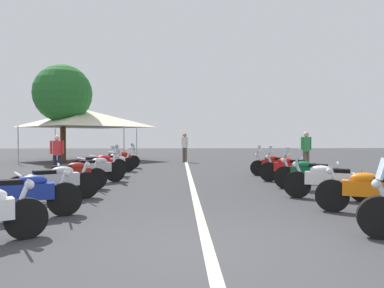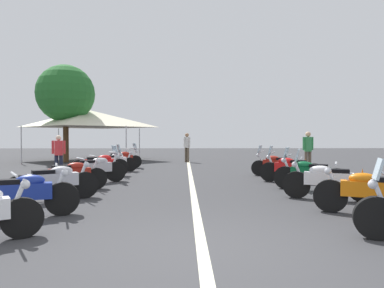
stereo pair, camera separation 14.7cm
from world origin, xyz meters
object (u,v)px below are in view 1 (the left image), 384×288
motorcycle_right_row_3 (309,174)px  motorcycle_right_row_5 (275,164)px  motorcycle_left_row_1 (23,194)px  traffic_cone_0 (362,179)px  motorcycle_left_row_2 (55,182)px  bystander_0 (57,152)px  motorcycle_right_row_2 (328,180)px  traffic_cone_1 (304,167)px  motorcycle_left_row_4 (95,169)px  roadside_tree_0 (63,94)px  motorcycle_right_row_4 (290,168)px  motorcycle_left_row_6 (112,162)px  bystander_2 (185,145)px  bystander_1 (306,148)px  event_tent (85,118)px  motorcycle_left_row_5 (99,164)px  motorcycle_left_row_3 (70,175)px  motorcycle_right_row_1 (374,191)px  motorcycle_left_row_7 (120,159)px

motorcycle_right_row_3 → motorcycle_right_row_5: motorcycle_right_row_3 is taller
motorcycle_right_row_3 → motorcycle_right_row_5: size_ratio=1.01×
motorcycle_left_row_1 → traffic_cone_0: size_ratio=3.33×
motorcycle_left_row_2 → bystander_0: bearing=77.1°
motorcycle_left_row_1 → motorcycle_left_row_2: size_ratio=1.09×
motorcycle_right_row_2 → traffic_cone_1: size_ratio=3.30×
motorcycle_left_row_4 → motorcycle_right_row_3: (-1.66, -6.43, -0.01)m
motorcycle_right_row_3 → roadside_tree_0: roadside_tree_0 is taller
motorcycle_left_row_2 → motorcycle_left_row_1: bearing=-120.5°
motorcycle_right_row_4 → bystander_0: 8.88m
motorcycle_left_row_6 → motorcycle_right_row_4: bearing=-51.3°
motorcycle_left_row_4 → bystander_2: bearing=39.5°
motorcycle_left_row_6 → motorcycle_right_row_2: 9.26m
motorcycle_right_row_4 → bystander_2: bystander_2 is taller
bystander_0 → bystander_1: bearing=-91.1°
bystander_0 → event_tent: (8.27, 1.08, 1.74)m
motorcycle_left_row_5 → motorcycle_right_row_4: size_ratio=1.04×
motorcycle_left_row_3 → traffic_cone_1: 9.17m
motorcycle_left_row_3 → bystander_2: bearing=43.9°
traffic_cone_0 → bystander_0: (4.11, 10.10, 0.62)m
motorcycle_right_row_1 → bystander_0: bystander_0 is taller
motorcycle_left_row_2 → event_tent: bearing=70.7°
motorcycle_left_row_4 → event_tent: (10.82, 3.17, 2.17)m
motorcycle_left_row_4 → motorcycle_left_row_6: motorcycle_left_row_4 is taller
motorcycle_right_row_4 → traffic_cone_0: (-1.54, -1.60, -0.18)m
motorcycle_left_row_2 → bystander_1: 11.10m
motorcycle_left_row_4 → traffic_cone_0: size_ratio=3.04×
motorcycle_left_row_3 → bystander_1: size_ratio=1.09×
motorcycle_left_row_6 → motorcycle_right_row_4: 7.41m
motorcycle_left_row_4 → bystander_0: size_ratio=1.19×
motorcycle_right_row_2 → motorcycle_left_row_4: bearing=-4.5°
motorcycle_left_row_3 → traffic_cone_1: bearing=-1.1°
motorcycle_left_row_6 → motorcycle_left_row_7: motorcycle_left_row_7 is taller
motorcycle_right_row_5 → motorcycle_right_row_4: bearing=115.0°
motorcycle_left_row_2 → traffic_cone_1: (5.80, -7.99, -0.17)m
motorcycle_right_row_5 → motorcycle_left_row_4: bearing=40.3°
motorcycle_right_row_5 → traffic_cone_0: (-3.32, -1.61, -0.16)m
motorcycle_left_row_5 → motorcycle_right_row_5: (0.04, -6.64, -0.02)m
traffic_cone_0 → bystander_0: 10.92m
motorcycle_left_row_5 → event_tent: event_tent is taller
motorcycle_right_row_1 → traffic_cone_0: (3.25, -1.48, -0.17)m
motorcycle_right_row_5 → traffic_cone_0: bearing=140.7°
motorcycle_left_row_6 → bystander_2: bystander_2 is taller
motorcycle_left_row_2 → bystander_2: 12.80m
motorcycle_right_row_2 → motorcycle_right_row_5: (4.92, -0.07, -0.02)m
traffic_cone_1 → motorcycle_left_row_2: bearing=126.0°
motorcycle_left_row_7 → bystander_0: bystander_0 is taller
motorcycle_left_row_2 → motorcycle_right_row_5: 8.21m
motorcycle_left_row_5 → roadside_tree_0: 9.29m
motorcycle_right_row_1 → event_tent: size_ratio=0.32×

